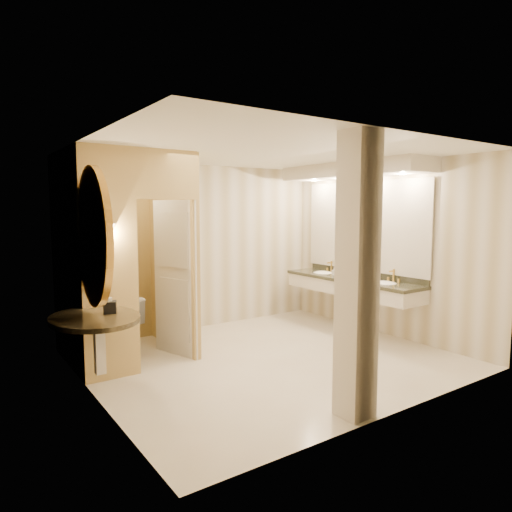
{
  "coord_description": "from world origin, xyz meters",
  "views": [
    {
      "loc": [
        -3.5,
        -4.73,
        1.99
      ],
      "look_at": [
        -0.08,
        0.2,
        1.36
      ],
      "focal_mm": 32.0,
      "sensor_mm": 36.0,
      "label": 1
    }
  ],
  "objects": [
    {
      "name": "floor",
      "position": [
        0.0,
        0.0,
        0.0
      ],
      "size": [
        4.5,
        4.5,
        0.0
      ],
      "primitive_type": "plane",
      "color": "beige",
      "rests_on": "ground"
    },
    {
      "name": "soap_bottle_c",
      "position": [
        1.92,
        0.35,
        0.98
      ],
      "size": [
        0.1,
        0.1,
        0.2
      ],
      "primitive_type": "imported",
      "rotation": [
        0.0,
        0.0,
        0.3
      ],
      "color": "#C6B28C",
      "rests_on": "vanity"
    },
    {
      "name": "wall_right",
      "position": [
        2.25,
        0.0,
        1.35
      ],
      "size": [
        0.02,
        4.0,
        2.7
      ],
      "primitive_type": "cube",
      "color": "beige",
      "rests_on": "floor"
    },
    {
      "name": "wall_front",
      "position": [
        0.0,
        -2.0,
        1.35
      ],
      "size": [
        4.5,
        0.02,
        2.7
      ],
      "primitive_type": "cube",
      "color": "beige",
      "rests_on": "floor"
    },
    {
      "name": "soap_bottle_a",
      "position": [
        1.89,
        0.74,
        0.94
      ],
      "size": [
        0.07,
        0.07,
        0.13
      ],
      "primitive_type": "imported",
      "rotation": [
        0.0,
        0.0,
        0.17
      ],
      "color": "beige",
      "rests_on": "vanity"
    },
    {
      "name": "wall_sconce",
      "position": [
        -1.93,
        0.43,
        1.73
      ],
      "size": [
        0.14,
        0.14,
        0.42
      ],
      "color": "gold",
      "rests_on": "toilet_closet"
    },
    {
      "name": "tissue_box",
      "position": [
        -2.05,
        0.09,
        0.94
      ],
      "size": [
        0.17,
        0.17,
        0.13
      ],
      "primitive_type": "cube",
      "rotation": [
        0.0,
        0.0,
        -0.38
      ],
      "color": "black",
      "rests_on": "console_shelf"
    },
    {
      "name": "ceiling",
      "position": [
        0.0,
        0.0,
        2.7
      ],
      "size": [
        4.5,
        4.5,
        0.0
      ],
      "primitive_type": "plane",
      "rotation": [
        3.14,
        0.0,
        0.0
      ],
      "color": "silver",
      "rests_on": "wall_back"
    },
    {
      "name": "toilet",
      "position": [
        -1.59,
        1.41,
        0.4
      ],
      "size": [
        0.64,
        0.87,
        0.8
      ],
      "primitive_type": "imported",
      "rotation": [
        0.0,
        0.0,
        3.4
      ],
      "color": "white",
      "rests_on": "floor"
    },
    {
      "name": "console_shelf",
      "position": [
        -2.21,
        0.05,
        1.35
      ],
      "size": [
        1.12,
        1.12,
        2.01
      ],
      "color": "black",
      "rests_on": "floor"
    },
    {
      "name": "toilet_closet",
      "position": [
        -1.12,
        0.97,
        1.39
      ],
      "size": [
        1.5,
        1.55,
        2.7
      ],
      "color": "tan",
      "rests_on": "floor"
    },
    {
      "name": "wall_left",
      "position": [
        -2.25,
        0.0,
        1.35
      ],
      "size": [
        0.02,
        4.0,
        2.7
      ],
      "primitive_type": "cube",
      "color": "beige",
      "rests_on": "floor"
    },
    {
      "name": "soap_bottle_b",
      "position": [
        1.91,
        0.72,
        0.93
      ],
      "size": [
        0.1,
        0.1,
        0.1
      ],
      "primitive_type": "imported",
      "rotation": [
        0.0,
        0.0,
        -0.35
      ],
      "color": "silver",
      "rests_on": "vanity"
    },
    {
      "name": "wall_back",
      "position": [
        0.0,
        2.0,
        1.35
      ],
      "size": [
        4.5,
        0.02,
        2.7
      ],
      "primitive_type": "cube",
      "color": "beige",
      "rests_on": "floor"
    },
    {
      "name": "pillar",
      "position": [
        -0.31,
        -1.8,
        1.35
      ],
      "size": [
        0.3,
        0.3,
        2.7
      ],
      "primitive_type": "cube",
      "color": "beige",
      "rests_on": "floor"
    },
    {
      "name": "vanity",
      "position": [
        1.98,
        0.4,
        1.63
      ],
      "size": [
        0.75,
        2.69,
        2.09
      ],
      "color": "beige",
      "rests_on": "floor"
    }
  ]
}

